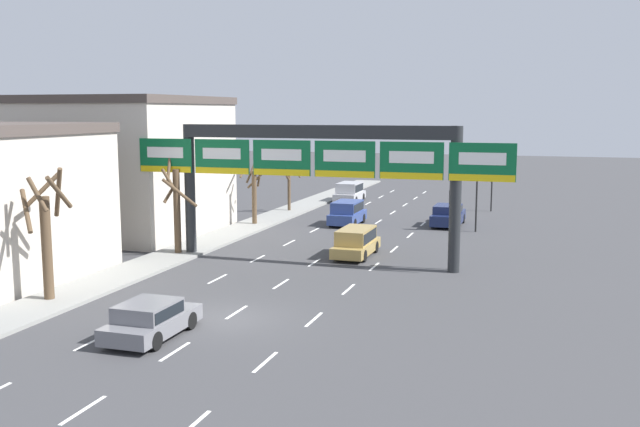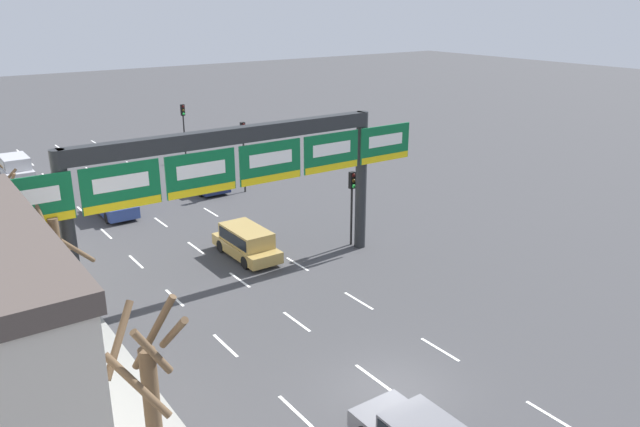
% 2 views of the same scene
% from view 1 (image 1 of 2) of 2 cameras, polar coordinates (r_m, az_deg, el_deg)
% --- Properties ---
extents(ground_plane, '(220.00, 220.00, 0.00)m').
position_cam_1_polar(ground_plane, '(28.42, -7.54, -8.38)').
color(ground_plane, '#3D3D3F').
extents(sidewalk_left, '(2.80, 110.00, 0.15)m').
position_cam_1_polar(sidewalk_left, '(32.55, -20.45, -6.55)').
color(sidewalk_left, gray).
rests_on(sidewalk_left, ground_plane).
extents(lane_dashes, '(6.72, 67.00, 0.01)m').
position_cam_1_polar(lane_dashes, '(40.66, 0.65, -3.24)').
color(lane_dashes, white).
rests_on(lane_dashes, ground_plane).
extents(sign_gantry, '(20.61, 0.70, 7.35)m').
position_cam_1_polar(sign_gantry, '(37.56, -0.47, 4.29)').
color(sign_gantry, '#232628').
rests_on(sign_gantry, ground_plane).
extents(building_far, '(10.67, 12.05, 9.03)m').
position_cam_1_polar(building_far, '(49.32, -15.15, 3.79)').
color(building_far, beige).
rests_on(building_far, ground_plane).
extents(suv_silver, '(1.99, 4.24, 1.74)m').
position_cam_1_polar(suv_silver, '(63.81, 2.38, 1.80)').
color(suv_silver, '#B7B7BC').
rests_on(suv_silver, ground_plane).
extents(suv_blue, '(1.89, 4.12, 1.70)m').
position_cam_1_polar(suv_blue, '(50.88, 2.19, 0.15)').
color(suv_blue, navy).
rests_on(suv_blue, ground_plane).
extents(car_navy, '(1.98, 4.70, 1.49)m').
position_cam_1_polar(car_navy, '(51.30, 10.21, -0.08)').
color(car_navy, '#19234C').
rests_on(car_navy, ground_plane).
extents(suv_gold, '(1.80, 4.52, 1.60)m').
position_cam_1_polar(suv_gold, '(39.87, 2.90, -2.18)').
color(suv_gold, '#A88947').
rests_on(suv_gold, ground_plane).
extents(car_grey, '(1.95, 4.17, 1.35)m').
position_cam_1_polar(car_grey, '(26.47, -13.42, -8.16)').
color(car_grey, slate).
rests_on(car_grey, ground_plane).
extents(traffic_light_near_gantry, '(0.30, 0.35, 4.89)m').
position_cam_1_polar(traffic_light_near_gantry, '(48.68, 12.46, 2.60)').
color(traffic_light_near_gantry, black).
rests_on(traffic_light_near_gantry, ground_plane).
extents(traffic_light_mid_block, '(0.30, 0.35, 4.11)m').
position_cam_1_polar(traffic_light_mid_block, '(36.76, 10.51, 0.06)').
color(traffic_light_mid_block, black).
rests_on(traffic_light_mid_block, ground_plane).
extents(traffic_light_far_end, '(0.30, 0.35, 4.72)m').
position_cam_1_polar(traffic_light_far_end, '(59.13, 13.62, 3.41)').
color(traffic_light_far_end, black).
rests_on(traffic_light_far_end, ground_plane).
extents(tree_bare_closest, '(2.02, 2.02, 4.66)m').
position_cam_1_polar(tree_bare_closest, '(57.09, -2.50, 2.71)').
color(tree_bare_closest, brown).
rests_on(tree_bare_closest, sidewalk_left).
extents(tree_bare_second, '(2.08, 2.27, 5.62)m').
position_cam_1_polar(tree_bare_second, '(32.11, -21.05, -1.36)').
color(tree_bare_second, brown).
rests_on(tree_bare_second, sidewalk_left).
extents(tree_bare_third, '(1.72, 1.64, 4.57)m').
position_cam_1_polar(tree_bare_third, '(50.65, -5.30, 1.84)').
color(tree_bare_third, brown).
rests_on(tree_bare_third, sidewalk_left).
extents(tree_bare_furthest, '(2.12, 2.11, 5.51)m').
position_cam_1_polar(tree_bare_furthest, '(40.62, -11.44, 0.68)').
color(tree_bare_furthest, brown).
rests_on(tree_bare_furthest, sidewalk_left).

